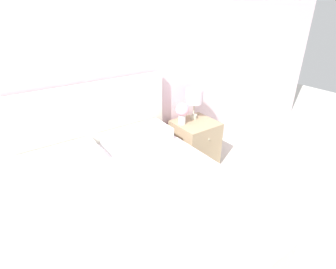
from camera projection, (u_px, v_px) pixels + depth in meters
The scene contains 6 objects.
ground_plane at pixel (100, 187), 3.09m from camera, with size 12.00×12.00×0.00m, color silver.
wall_back at pixel (81, 77), 2.56m from camera, with size 8.00×0.06×2.60m.
bed at pixel (134, 209), 2.31m from camera, with size 1.73×1.92×1.25m.
nightstand at pixel (195, 144), 3.40m from camera, with size 0.50×0.50×0.61m.
table_lamp at pixel (194, 97), 3.24m from camera, with size 0.21×0.21×0.39m.
flower_vase at pixel (182, 111), 3.15m from camera, with size 0.16×0.16×0.27m.
Camera 1 is at (-0.77, -2.49, 1.95)m, focal length 28.00 mm.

